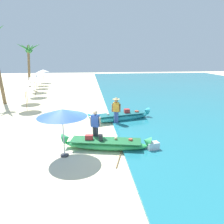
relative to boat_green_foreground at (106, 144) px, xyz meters
The scene contains 16 objects.
ground_plane 1.37m from the boat_green_foreground, 152.15° to the left, with size 80.00×80.00×0.00m, color beige.
boat_green_foreground is the anchor object (origin of this frame).
boat_cyan_midground 4.31m from the boat_green_foreground, 72.97° to the left, with size 4.19×1.72×0.80m.
person_vendor_hatted 3.70m from the boat_green_foreground, 75.09° to the left, with size 0.58×0.44×1.69m.
person_tourist_customer 1.00m from the boat_green_foreground, 128.37° to the left, with size 0.58×0.41×1.70m.
patio_umbrella_large 2.47m from the boat_green_foreground, 164.39° to the right, with size 2.03×2.03×2.05m.
parasol_row_0 9.43m from the boat_green_foreground, 125.33° to the left, with size 1.60×1.60×1.91m.
parasol_row_1 11.92m from the boat_green_foreground, 120.42° to the left, with size 1.60×1.60×1.91m.
parasol_row_2 14.39m from the boat_green_foreground, 114.49° to the left, with size 1.60×1.60×1.91m.
parasol_row_3 17.05m from the boat_green_foreground, 112.05° to the left, with size 1.60×1.60×1.91m.
parasol_row_4 19.84m from the boat_green_foreground, 109.65° to the left, with size 1.60×1.60×1.91m.
parasol_row_5 22.25m from the boat_green_foreground, 108.27° to the left, with size 1.60×1.60×1.91m.
parasol_row_6 25.04m from the boat_green_foreground, 106.52° to the left, with size 1.60×1.60×1.91m.
palm_tree_leaning_seaward 19.76m from the boat_green_foreground, 112.53° to the left, with size 2.67×2.30×5.42m.
cooler_box 2.10m from the boat_green_foreground, 12.64° to the right, with size 0.53×0.33×0.42m, color silver.
paddle 0.92m from the boat_green_foreground, 50.23° to the right, with size 0.71×1.82×0.05m.
Camera 1 is at (0.46, -9.77, 4.21)m, focal length 35.06 mm.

